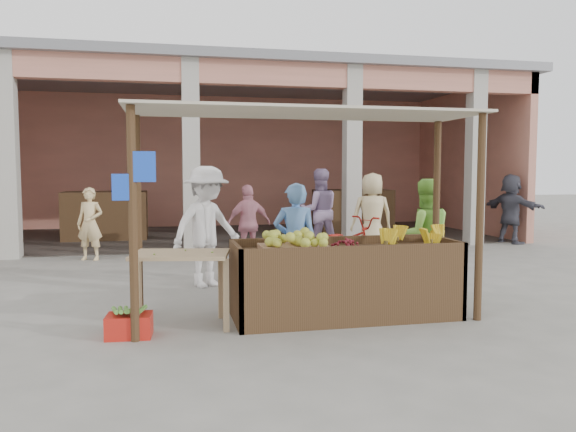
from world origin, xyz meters
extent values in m
plane|color=slate|center=(0.00, 0.00, 0.00)|extent=(60.00, 60.00, 0.00)
cube|color=tan|center=(0.00, 11.40, 2.00)|extent=(14.00, 0.20, 4.00)
cube|color=tan|center=(6.90, 8.50, 2.00)|extent=(0.20, 6.00, 4.00)
cube|color=tan|center=(0.00, 5.65, 3.75)|extent=(14.00, 0.30, 0.50)
cube|color=slate|center=(0.00, 8.50, 4.10)|extent=(14.40, 6.40, 0.20)
cube|color=#AFAAA0|center=(-4.50, 5.65, 2.00)|extent=(0.35, 0.35, 4.00)
cube|color=#AFAAA0|center=(-1.00, 5.65, 2.00)|extent=(0.35, 0.35, 4.00)
cube|color=#AFAAA0|center=(2.50, 5.65, 2.00)|extent=(0.35, 0.35, 4.00)
cube|color=#AFAAA0|center=(5.50, 5.65, 2.00)|extent=(0.35, 0.35, 4.00)
cube|color=#48311C|center=(-3.00, 8.50, 0.60)|extent=(2.00, 1.20, 1.20)
cube|color=#48311C|center=(3.50, 8.50, 0.60)|extent=(2.00, 1.20, 1.20)
cube|color=#48311C|center=(0.50, 0.00, 0.40)|extent=(2.60, 0.95, 0.80)
cylinder|color=#48311C|center=(-1.85, -0.45, 1.18)|extent=(0.09, 0.09, 2.35)
cylinder|color=#48311C|center=(1.95, -0.45, 1.18)|extent=(0.09, 0.09, 2.35)
cylinder|color=#48311C|center=(-1.85, 0.60, 1.18)|extent=(0.09, 0.09, 2.35)
cylinder|color=#48311C|center=(1.95, 0.60, 1.18)|extent=(0.09, 0.09, 2.35)
cube|color=beige|center=(0.05, 0.08, 2.37)|extent=(4.00, 1.35, 0.03)
cube|color=blue|center=(-1.73, -0.45, 1.75)|extent=(0.22, 0.08, 0.30)
cube|color=blue|center=(-1.95, -0.45, 1.55)|extent=(0.18, 0.07, 0.26)
cube|color=#9C7150|center=(-0.10, 0.00, 0.83)|extent=(0.76, 0.66, 0.06)
ellipsoid|color=gold|center=(-0.10, 0.00, 0.93)|extent=(0.65, 0.57, 0.14)
ellipsoid|color=maroon|center=(0.51, -0.01, 0.87)|extent=(0.44, 0.36, 0.14)
cube|color=tan|center=(-1.38, -0.02, 0.80)|extent=(1.12, 0.85, 0.04)
cube|color=tan|center=(-1.84, -0.31, 0.39)|extent=(0.06, 0.06, 0.78)
cube|color=tan|center=(-0.92, -0.31, 0.39)|extent=(0.06, 0.06, 0.78)
cube|color=tan|center=(-1.84, 0.27, 0.39)|extent=(0.06, 0.06, 0.78)
cube|color=tan|center=(-0.92, 0.27, 0.39)|extent=(0.06, 0.06, 0.78)
cube|color=red|center=(-1.92, -0.29, 0.12)|extent=(0.48, 0.36, 0.24)
ellipsoid|color=maroon|center=(2.61, 5.17, 0.30)|extent=(0.44, 0.44, 0.60)
ellipsoid|color=maroon|center=(2.96, 5.22, 0.30)|extent=(0.44, 0.44, 0.60)
ellipsoid|color=maroon|center=(2.79, 5.47, 0.30)|extent=(0.44, 0.44, 0.60)
ellipsoid|color=maroon|center=(2.41, 5.32, 0.30)|extent=(0.44, 0.44, 0.60)
imported|color=#5585C4|center=(0.10, 0.87, 0.83)|extent=(0.70, 0.57, 1.66)
imported|color=#86D148|center=(1.98, 0.99, 0.84)|extent=(0.88, 0.61, 1.69)
imported|color=maroon|center=(1.31, 2.54, 0.50)|extent=(1.39, 2.01, 0.99)
imported|color=silver|center=(-0.95, 2.10, 0.96)|extent=(1.38, 1.14, 1.92)
imported|color=#C97D8C|center=(-0.02, 4.16, 0.78)|extent=(1.00, 0.67, 1.56)
imported|color=tan|center=(2.43, 4.22, 0.93)|extent=(0.94, 0.65, 1.86)
imported|color=#454552|center=(6.45, 5.62, 0.87)|extent=(1.19, 1.74, 1.74)
imported|color=#E3C285|center=(-2.96, 5.10, 0.73)|extent=(0.65, 0.57, 1.46)
imported|color=#967BA6|center=(1.59, 5.07, 0.96)|extent=(0.95, 0.56, 1.92)
camera|label=1|loc=(-1.53, -6.17, 1.70)|focal=35.00mm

